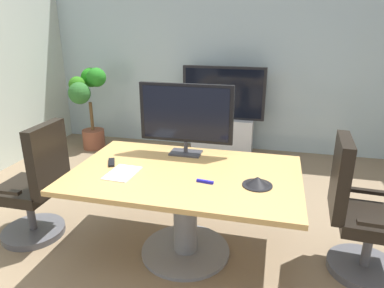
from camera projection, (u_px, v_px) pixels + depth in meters
name	position (u px, v px, depth m)	size (l,w,h in m)	color
ground_plane	(177.00, 272.00, 2.74)	(7.23, 7.23, 0.00)	#7A664C
wall_back_glass_partition	(234.00, 61.00, 5.15)	(5.85, 0.10, 2.69)	#9EB2B7
conference_table	(185.00, 194.00, 2.81)	(1.81, 1.15, 0.76)	#B2894C
office_chair_left	(36.00, 192.00, 3.07)	(0.60, 0.57, 1.09)	#4C4C51
office_chair_right	(359.00, 219.00, 2.64)	(0.61, 0.59, 1.09)	#4C4C51
tv_monitor	(186.00, 115.00, 3.01)	(0.84, 0.18, 0.64)	#333338
wall_display_unit	(223.00, 125.00, 5.14)	(1.20, 0.36, 1.31)	#B7BABC
potted_plant	(88.00, 99.00, 5.22)	(0.56, 0.67, 1.26)	brown
conference_phone	(258.00, 182.00, 2.50)	(0.22, 0.22, 0.07)	black
remote_control	(112.00, 162.00, 2.90)	(0.05, 0.17, 0.02)	black
whiteboard_marker	(205.00, 182.00, 2.55)	(0.13, 0.02, 0.02)	#1919A5
paper_notepad	(122.00, 173.00, 2.71)	(0.21, 0.30, 0.01)	white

